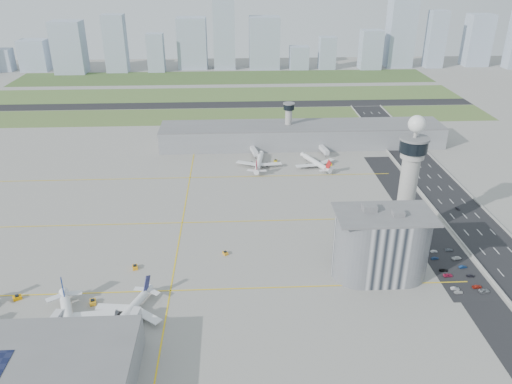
{
  "coord_description": "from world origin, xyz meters",
  "views": [
    {
      "loc": [
        -12.07,
        -206.05,
        130.09
      ],
      "look_at": [
        0.0,
        35.0,
        15.0
      ],
      "focal_mm": 35.0,
      "sensor_mm": 36.0,
      "label": 1
    }
  ],
  "objects_px": {
    "car_lot_7": "(477,287)",
    "control_tower": "(409,175)",
    "car_lot_6": "(484,291)",
    "car_hw_2": "(420,156)",
    "tug_2": "(93,302)",
    "car_lot_11": "(449,250)",
    "airplane_near_b": "(67,318)",
    "car_lot_2": "(448,275)",
    "secondary_tower": "(289,120)",
    "car_lot_1": "(455,288)",
    "tug_4": "(276,161)",
    "airplane_near_c": "(127,308)",
    "car_hw_4": "(381,130)",
    "car_lot_3": "(444,270)",
    "tug_5": "(330,164)",
    "car_lot_0": "(458,292)",
    "car_lot_4": "(435,258)",
    "car_hw_1": "(458,209)",
    "jet_bridge_far_1": "(321,148)",
    "tug_3": "(225,253)",
    "car_lot_5": "(434,251)",
    "car_lot_10": "(457,258)",
    "car_lot_9": "(463,267)",
    "jet_bridge_near_2": "(126,337)",
    "tug_0": "(17,297)",
    "jet_bridge_near_1": "(43,339)",
    "car_lot_8": "(471,276)",
    "jet_bridge_far_0": "(252,149)",
    "airplane_far_b": "(315,159)"
  },
  "relations": [
    {
      "from": "car_lot_7",
      "to": "control_tower",
      "type": "bearing_deg",
      "value": 17.27
    },
    {
      "from": "car_lot_6",
      "to": "car_hw_2",
      "type": "bearing_deg",
      "value": -13.1
    },
    {
      "from": "tug_2",
      "to": "car_lot_11",
      "type": "bearing_deg",
      "value": -2.77
    },
    {
      "from": "airplane_near_b",
      "to": "car_lot_2",
      "type": "xyz_separation_m",
      "value": [
        159.0,
        27.21,
        -5.26
      ]
    },
    {
      "from": "secondary_tower",
      "to": "car_lot_1",
      "type": "xyz_separation_m",
      "value": [
        52.13,
        -185.32,
        -18.19
      ]
    },
    {
      "from": "tug_4",
      "to": "car_lot_11",
      "type": "bearing_deg",
      "value": 136.24
    },
    {
      "from": "control_tower",
      "to": "tug_2",
      "type": "xyz_separation_m",
      "value": [
        -142.94,
        -45.23,
        -34.01
      ]
    },
    {
      "from": "airplane_near_c",
      "to": "car_hw_4",
      "type": "relative_size",
      "value": 9.76
    },
    {
      "from": "car_lot_3",
      "to": "tug_5",
      "type": "bearing_deg",
      "value": 15.71
    },
    {
      "from": "car_lot_0",
      "to": "car_lot_4",
      "type": "relative_size",
      "value": 0.99
    },
    {
      "from": "car_hw_1",
      "to": "tug_4",
      "type": "bearing_deg",
      "value": 132.86
    },
    {
      "from": "jet_bridge_far_1",
      "to": "tug_2",
      "type": "height_order",
      "value": "jet_bridge_far_1"
    },
    {
      "from": "tug_3",
      "to": "car_lot_2",
      "type": "relative_size",
      "value": 0.67
    },
    {
      "from": "jet_bridge_far_1",
      "to": "tug_3",
      "type": "xyz_separation_m",
      "value": [
        -68.64,
        -134.34,
        -2.03
      ]
    },
    {
      "from": "tug_3",
      "to": "car_lot_5",
      "type": "relative_size",
      "value": 0.86
    },
    {
      "from": "car_lot_6",
      "to": "car_lot_10",
      "type": "relative_size",
      "value": 1.01
    },
    {
      "from": "car_lot_3",
      "to": "car_lot_9",
      "type": "relative_size",
      "value": 1.03
    },
    {
      "from": "control_tower",
      "to": "tug_2",
      "type": "distance_m",
      "value": 153.73
    },
    {
      "from": "jet_bridge_near_2",
      "to": "car_lot_10",
      "type": "distance_m",
      "value": 153.6
    },
    {
      "from": "tug_0",
      "to": "car_lot_9",
      "type": "bearing_deg",
      "value": 65.47
    },
    {
      "from": "jet_bridge_near_1",
      "to": "car_lot_7",
      "type": "bearing_deg",
      "value": -71.39
    },
    {
      "from": "control_tower",
      "to": "car_lot_8",
      "type": "xyz_separation_m",
      "value": [
        20.94,
        -34.31,
        -34.45
      ]
    },
    {
      "from": "tug_3",
      "to": "car_lot_10",
      "type": "height_order",
      "value": "tug_3"
    },
    {
      "from": "control_tower",
      "to": "car_lot_7",
      "type": "bearing_deg",
      "value": -64.64
    },
    {
      "from": "car_lot_2",
      "to": "car_lot_6",
      "type": "height_order",
      "value": "car_lot_6"
    },
    {
      "from": "jet_bridge_near_1",
      "to": "jet_bridge_far_0",
      "type": "relative_size",
      "value": 1.0
    },
    {
      "from": "car_lot_6",
      "to": "airplane_near_c",
      "type": "bearing_deg",
      "value": 90.45
    },
    {
      "from": "car_hw_1",
      "to": "car_hw_2",
      "type": "xyz_separation_m",
      "value": [
        6.9,
        81.21,
        0.04
      ]
    },
    {
      "from": "tug_3",
      "to": "airplane_far_b",
      "type": "bearing_deg",
      "value": 34.41
    },
    {
      "from": "car_lot_10",
      "to": "airplane_near_c",
      "type": "bearing_deg",
      "value": 93.52
    },
    {
      "from": "car_lot_10",
      "to": "car_lot_0",
      "type": "bearing_deg",
      "value": 148.9
    },
    {
      "from": "airplane_near_b",
      "to": "car_lot_10",
      "type": "relative_size",
      "value": 9.0
    },
    {
      "from": "jet_bridge_far_0",
      "to": "car_lot_9",
      "type": "height_order",
      "value": "jet_bridge_far_0"
    },
    {
      "from": "tug_2",
      "to": "jet_bridge_far_1",
      "type": "bearing_deg",
      "value": 39.95
    },
    {
      "from": "secondary_tower",
      "to": "tug_4",
      "type": "xyz_separation_m",
      "value": [
        -12.45,
        -35.72,
        -17.91
      ]
    },
    {
      "from": "car_lot_6",
      "to": "car_hw_1",
      "type": "xyz_separation_m",
      "value": [
        20.41,
        75.43,
        -0.09
      ]
    },
    {
      "from": "car_lot_0",
      "to": "car_hw_1",
      "type": "relative_size",
      "value": 1.08
    },
    {
      "from": "car_lot_2",
      "to": "car_lot_3",
      "type": "distance_m",
      "value": 4.09
    },
    {
      "from": "car_lot_2",
      "to": "secondary_tower",
      "type": "bearing_deg",
      "value": 14.32
    },
    {
      "from": "jet_bridge_far_1",
      "to": "car_hw_1",
      "type": "bearing_deg",
      "value": 23.48
    },
    {
      "from": "jet_bridge_near_2",
      "to": "tug_3",
      "type": "bearing_deg",
      "value": -21.79
    },
    {
      "from": "tug_0",
      "to": "car_lot_5",
      "type": "distance_m",
      "value": 189.29
    },
    {
      "from": "jet_bridge_far_1",
      "to": "car_lot_11",
      "type": "height_order",
      "value": "jet_bridge_far_1"
    },
    {
      "from": "tug_5",
      "to": "car_lot_1",
      "type": "height_order",
      "value": "tug_5"
    },
    {
      "from": "airplane_far_b",
      "to": "tug_5",
      "type": "xyz_separation_m",
      "value": [
        10.76,
        1.19,
        -4.15
      ]
    },
    {
      "from": "car_hw_4",
      "to": "tug_3",
      "type": "bearing_deg",
      "value": -119.88
    },
    {
      "from": "airplane_near_c",
      "to": "tug_5",
      "type": "height_order",
      "value": "airplane_near_c"
    },
    {
      "from": "secondary_tower",
      "to": "control_tower",
      "type": "bearing_deg",
      "value": -73.52
    },
    {
      "from": "airplane_near_c",
      "to": "car_lot_10",
      "type": "height_order",
      "value": "airplane_near_c"
    },
    {
      "from": "tug_5",
      "to": "car_lot_1",
      "type": "bearing_deg",
      "value": -76.2
    }
  ]
}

